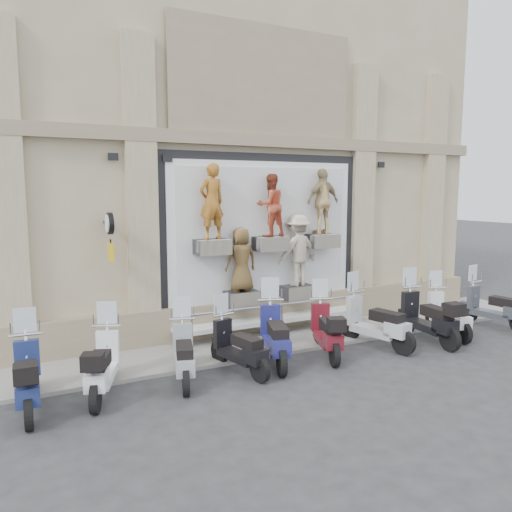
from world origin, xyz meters
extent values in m
plane|color=#2B2B2D|center=(0.00, 0.00, 0.00)|extent=(90.00, 90.00, 0.00)
cube|color=#989590|center=(0.00, 2.10, 0.04)|extent=(16.00, 2.20, 0.08)
cube|color=black|center=(0.00, 2.96, 2.40)|extent=(5.60, 0.10, 4.30)
cube|color=white|center=(0.00, 2.90, 2.40)|extent=(5.10, 0.06, 3.90)
cube|color=white|center=(0.00, 2.86, 2.40)|extent=(4.70, 0.04, 3.60)
cube|color=white|center=(0.00, 2.55, 0.42)|extent=(5.10, 0.75, 0.10)
cube|color=#28282B|center=(-1.55, 2.59, 2.33)|extent=(0.80, 0.50, 0.35)
imported|color=#BC7225|center=(-1.55, 2.59, 3.38)|extent=(0.70, 0.53, 1.75)
cube|color=#28282B|center=(0.00, 2.59, 2.33)|extent=(0.80, 0.50, 0.35)
imported|color=#984027|center=(0.00, 2.59, 3.27)|extent=(0.80, 0.65, 1.54)
cube|color=#28282B|center=(1.55, 2.59, 2.33)|extent=(0.80, 0.50, 0.35)
imported|color=tan|center=(1.55, 2.59, 3.35)|extent=(1.03, 0.53, 1.70)
cube|color=#28282B|center=(-0.80, 2.59, 1.02)|extent=(0.80, 0.50, 0.35)
imported|color=brown|center=(-0.80, 2.59, 1.98)|extent=(0.79, 0.53, 1.56)
cube|color=#28282B|center=(0.80, 2.59, 1.02)|extent=(0.80, 0.50, 0.35)
imported|color=#C3B59B|center=(0.80, 2.59, 2.12)|extent=(1.28, 0.86, 1.84)
cube|color=black|center=(-3.90, 2.72, 2.95)|extent=(0.06, 0.56, 0.06)
cylinder|color=black|center=(-3.90, 2.45, 2.95)|extent=(0.10, 0.46, 0.46)
cube|color=gold|center=(-3.90, 2.45, 2.35)|extent=(0.04, 0.50, 0.38)
camera|label=1|loc=(-5.93, -8.19, 3.63)|focal=35.00mm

